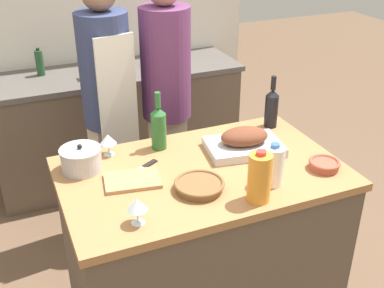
{
  "coord_description": "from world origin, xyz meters",
  "views": [
    {
      "loc": [
        -0.82,
        -1.81,
        2.12
      ],
      "look_at": [
        0.0,
        0.12,
        1.02
      ],
      "focal_mm": 45.0,
      "sensor_mm": 36.0,
      "label": 1
    }
  ],
  "objects_px": {
    "milk_jug": "(273,165)",
    "knife_chef": "(141,169)",
    "cutting_board": "(132,180)",
    "condiment_bottle_tall": "(40,63)",
    "wine_bottle_green": "(159,127)",
    "condiment_bottle_short": "(92,59)",
    "juice_jug": "(259,177)",
    "stand_mixer": "(106,60)",
    "wicker_basket": "(199,185)",
    "wine_glass_left": "(108,140)",
    "wine_glass_right": "(137,205)",
    "stock_pot": "(81,159)",
    "person_cook_aproned": "(108,103)",
    "roasting_pan": "(244,142)",
    "mixing_bowl": "(324,164)",
    "wine_bottle_dark": "(272,107)",
    "person_cook_guest": "(166,95)"
  },
  "relations": [
    {
      "from": "wine_glass_left",
      "to": "cutting_board",
      "type": "bearing_deg",
      "value": -83.87
    },
    {
      "from": "wine_bottle_green",
      "to": "wine_bottle_dark",
      "type": "height_order",
      "value": "wine_bottle_green"
    },
    {
      "from": "knife_chef",
      "to": "condiment_bottle_tall",
      "type": "xyz_separation_m",
      "value": [
        -0.25,
        1.65,
        0.07
      ]
    },
    {
      "from": "cutting_board",
      "to": "knife_chef",
      "type": "distance_m",
      "value": 0.12
    },
    {
      "from": "wine_bottle_green",
      "to": "stand_mixer",
      "type": "height_order",
      "value": "wine_bottle_green"
    },
    {
      "from": "stock_pot",
      "to": "person_cook_guest",
      "type": "xyz_separation_m",
      "value": [
        0.67,
        0.66,
        -0.02
      ]
    },
    {
      "from": "wine_bottle_green",
      "to": "wine_glass_right",
      "type": "bearing_deg",
      "value": -117.01
    },
    {
      "from": "roasting_pan",
      "to": "wine_glass_left",
      "type": "relative_size",
      "value": 3.65
    },
    {
      "from": "mixing_bowl",
      "to": "wine_bottle_green",
      "type": "height_order",
      "value": "wine_bottle_green"
    },
    {
      "from": "wine_bottle_green",
      "to": "wine_bottle_dark",
      "type": "xyz_separation_m",
      "value": [
        0.67,
        0.0,
        -0.0
      ]
    },
    {
      "from": "wicker_basket",
      "to": "wine_bottle_green",
      "type": "xyz_separation_m",
      "value": [
        -0.03,
        0.45,
        0.1
      ]
    },
    {
      "from": "wicker_basket",
      "to": "mixing_bowl",
      "type": "xyz_separation_m",
      "value": [
        0.63,
        -0.06,
        0.0
      ]
    },
    {
      "from": "juice_jug",
      "to": "stand_mixer",
      "type": "relative_size",
      "value": 0.83
    },
    {
      "from": "wicker_basket",
      "to": "condiment_bottle_short",
      "type": "relative_size",
      "value": 1.32
    },
    {
      "from": "mixing_bowl",
      "to": "juice_jug",
      "type": "bearing_deg",
      "value": -166.06
    },
    {
      "from": "wicker_basket",
      "to": "wine_glass_left",
      "type": "height_order",
      "value": "wine_glass_left"
    },
    {
      "from": "juice_jug",
      "to": "person_cook_guest",
      "type": "bearing_deg",
      "value": 88.81
    },
    {
      "from": "juice_jug",
      "to": "stand_mixer",
      "type": "distance_m",
      "value": 1.9
    },
    {
      "from": "stock_pot",
      "to": "condiment_bottle_short",
      "type": "height_order",
      "value": "condiment_bottle_short"
    },
    {
      "from": "juice_jug",
      "to": "condiment_bottle_short",
      "type": "height_order",
      "value": "juice_jug"
    },
    {
      "from": "wine_bottle_green",
      "to": "condiment_bottle_tall",
      "type": "height_order",
      "value": "wine_bottle_green"
    },
    {
      "from": "mixing_bowl",
      "to": "stand_mixer",
      "type": "relative_size",
      "value": 0.52
    },
    {
      "from": "stock_pot",
      "to": "milk_jug",
      "type": "xyz_separation_m",
      "value": [
        0.77,
        -0.46,
        0.04
      ]
    },
    {
      "from": "cutting_board",
      "to": "stand_mixer",
      "type": "relative_size",
      "value": 0.96
    },
    {
      "from": "cutting_board",
      "to": "condiment_bottle_short",
      "type": "xyz_separation_m",
      "value": [
        0.2,
        1.74,
        0.04
      ]
    },
    {
      "from": "cutting_board",
      "to": "condiment_bottle_short",
      "type": "distance_m",
      "value": 1.75
    },
    {
      "from": "cutting_board",
      "to": "wine_glass_left",
      "type": "height_order",
      "value": "wine_glass_left"
    },
    {
      "from": "milk_jug",
      "to": "knife_chef",
      "type": "distance_m",
      "value": 0.63
    },
    {
      "from": "cutting_board",
      "to": "condiment_bottle_tall",
      "type": "relative_size",
      "value": 1.36
    },
    {
      "from": "cutting_board",
      "to": "wine_glass_left",
      "type": "relative_size",
      "value": 2.46
    },
    {
      "from": "juice_jug",
      "to": "milk_jug",
      "type": "xyz_separation_m",
      "value": [
        0.12,
        0.09,
        -0.02
      ]
    },
    {
      "from": "milk_jug",
      "to": "wine_bottle_green",
      "type": "xyz_separation_m",
      "value": [
        -0.36,
        0.53,
        0.03
      ]
    },
    {
      "from": "cutting_board",
      "to": "juice_jug",
      "type": "xyz_separation_m",
      "value": [
        0.46,
        -0.35,
        0.1
      ]
    },
    {
      "from": "wicker_basket",
      "to": "person_cook_aproned",
      "type": "relative_size",
      "value": 0.13
    },
    {
      "from": "wicker_basket",
      "to": "roasting_pan",
      "type": "bearing_deg",
      "value": 34.61
    },
    {
      "from": "knife_chef",
      "to": "stand_mixer",
      "type": "height_order",
      "value": "stand_mixer"
    },
    {
      "from": "wicker_basket",
      "to": "wine_glass_left",
      "type": "bearing_deg",
      "value": 121.17
    },
    {
      "from": "milk_jug",
      "to": "roasting_pan",
      "type": "bearing_deg",
      "value": 84.68
    },
    {
      "from": "roasting_pan",
      "to": "mixing_bowl",
      "type": "xyz_separation_m",
      "value": [
        0.27,
        -0.31,
        -0.02
      ]
    },
    {
      "from": "wine_glass_right",
      "to": "person_cook_aproned",
      "type": "bearing_deg",
      "value": 81.34
    },
    {
      "from": "wicker_basket",
      "to": "wine_bottle_green",
      "type": "relative_size",
      "value": 0.74
    },
    {
      "from": "stock_pot",
      "to": "mixing_bowl",
      "type": "bearing_deg",
      "value": -22.47
    },
    {
      "from": "wicker_basket",
      "to": "wine_glass_left",
      "type": "xyz_separation_m",
      "value": [
        -0.29,
        0.48,
        0.06
      ]
    },
    {
      "from": "knife_chef",
      "to": "condiment_bottle_short",
      "type": "height_order",
      "value": "condiment_bottle_short"
    },
    {
      "from": "roasting_pan",
      "to": "mixing_bowl",
      "type": "distance_m",
      "value": 0.41
    },
    {
      "from": "knife_chef",
      "to": "person_cook_aproned",
      "type": "xyz_separation_m",
      "value": [
        0.04,
        0.8,
        0.03
      ]
    },
    {
      "from": "cutting_board",
      "to": "wine_bottle_green",
      "type": "bearing_deg",
      "value": 49.94
    },
    {
      "from": "mixing_bowl",
      "to": "condiment_bottle_short",
      "type": "height_order",
      "value": "condiment_bottle_short"
    },
    {
      "from": "wine_bottle_green",
      "to": "condiment_bottle_short",
      "type": "relative_size",
      "value": 1.78
    },
    {
      "from": "wine_glass_right",
      "to": "person_cook_guest",
      "type": "relative_size",
      "value": 0.07
    }
  ]
}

